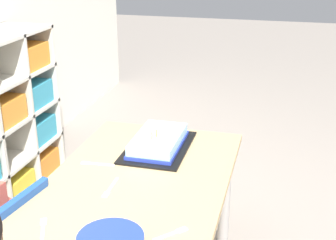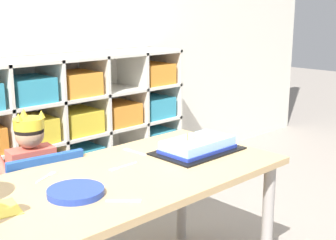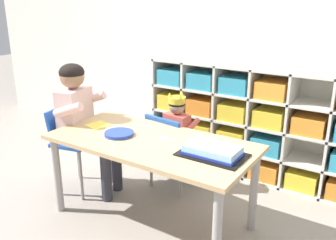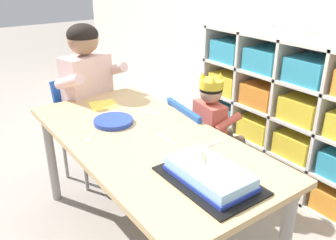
# 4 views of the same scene
# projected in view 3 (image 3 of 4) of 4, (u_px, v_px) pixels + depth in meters

# --- Properties ---
(ground) EXTENTS (16.00, 16.00, 0.00)m
(ground) POSITION_uv_depth(u_px,v_px,m) (152.00, 219.00, 2.70)
(ground) COLOR gray
(classroom_back_wall) EXTENTS (6.64, 0.10, 2.98)m
(classroom_back_wall) POSITION_uv_depth(u_px,v_px,m) (236.00, 3.00, 3.27)
(classroom_back_wall) COLOR silver
(classroom_back_wall) RESTS_ON ground
(storage_cubby_shelf) EXTENTS (1.94, 0.34, 0.99)m
(storage_cubby_shelf) POSITION_uv_depth(u_px,v_px,m) (250.00, 125.00, 3.26)
(storage_cubby_shelf) COLOR silver
(storage_cubby_shelf) RESTS_ON ground
(activity_table) EXTENTS (1.42, 0.69, 0.62)m
(activity_table) POSITION_uv_depth(u_px,v_px,m) (151.00, 150.00, 2.52)
(activity_table) COLOR tan
(activity_table) RESTS_ON ground
(classroom_chair_blue) EXTENTS (0.42, 0.40, 0.66)m
(classroom_chair_blue) POSITION_uv_depth(u_px,v_px,m) (171.00, 146.00, 3.00)
(classroom_chair_blue) COLOR #1E4CA8
(classroom_chair_blue) RESTS_ON ground
(child_with_crown) EXTENTS (0.32, 0.32, 0.82)m
(child_with_crown) POSITION_uv_depth(u_px,v_px,m) (180.00, 128.00, 3.04)
(child_with_crown) COLOR #D15647
(child_with_crown) RESTS_ON ground
(classroom_chair_adult_side) EXTENTS (0.38, 0.43, 0.70)m
(classroom_chair_adult_side) POSITION_uv_depth(u_px,v_px,m) (72.00, 138.00, 3.00)
(classroom_chair_adult_side) COLOR #1E4CA8
(classroom_chair_adult_side) RESTS_ON ground
(adult_helper_seated) EXTENTS (0.47, 0.45, 1.06)m
(adult_helper_seated) POSITION_uv_depth(u_px,v_px,m) (82.00, 115.00, 2.90)
(adult_helper_seated) COLOR beige
(adult_helper_seated) RESTS_ON ground
(birthday_cake_on_tray) EXTENTS (0.41, 0.27, 0.10)m
(birthday_cake_on_tray) POSITION_uv_depth(u_px,v_px,m) (213.00, 151.00, 2.25)
(birthday_cake_on_tray) COLOR black
(birthday_cake_on_tray) RESTS_ON activity_table
(paper_plate_stack) EXTENTS (0.21, 0.21, 0.02)m
(paper_plate_stack) POSITION_uv_depth(u_px,v_px,m) (119.00, 134.00, 2.58)
(paper_plate_stack) COLOR #233DA3
(paper_plate_stack) RESTS_ON activity_table
(paper_napkin_square) EXTENTS (0.18, 0.18, 0.00)m
(paper_napkin_square) POSITION_uv_depth(u_px,v_px,m) (98.00, 125.00, 2.78)
(paper_napkin_square) COLOR #F4DB4C
(paper_napkin_square) RESTS_ON activity_table
(fork_beside_plate_stack) EXTENTS (0.12, 0.07, 0.00)m
(fork_beside_plate_stack) POSITION_uv_depth(u_px,v_px,m) (142.00, 126.00, 2.77)
(fork_beside_plate_stack) COLOR white
(fork_beside_plate_stack) RESTS_ON activity_table
(fork_scattered_mid_table) EXTENTS (0.15, 0.02, 0.00)m
(fork_scattered_mid_table) POSITION_uv_depth(u_px,v_px,m) (165.00, 138.00, 2.52)
(fork_scattered_mid_table) COLOR white
(fork_scattered_mid_table) RESTS_ON activity_table
(fork_by_napkin) EXTENTS (0.03, 0.14, 0.00)m
(fork_by_napkin) POSITION_uv_depth(u_px,v_px,m) (197.00, 138.00, 2.54)
(fork_by_napkin) COLOR white
(fork_by_napkin) RESTS_ON activity_table
(fork_at_table_front_edge) EXTENTS (0.10, 0.10, 0.00)m
(fork_at_table_front_edge) POSITION_uv_depth(u_px,v_px,m) (113.00, 146.00, 2.40)
(fork_at_table_front_edge) COLOR white
(fork_at_table_front_edge) RESTS_ON activity_table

